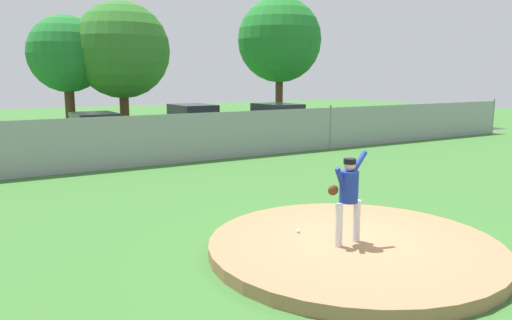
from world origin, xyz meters
TOP-DOWN VIEW (x-y plane):
  - ground_plane at (0.00, 6.00)m, footprint 80.00×80.00m
  - asphalt_strip at (0.00, 14.50)m, footprint 44.00×7.00m
  - pitchers_mound at (0.00, 0.00)m, footprint 5.10×5.10m
  - pitcher_youth at (-0.21, -0.05)m, footprint 0.79×0.32m
  - baseball at (-0.58, 0.86)m, footprint 0.07×0.07m
  - chainlink_fence at (0.00, 10.00)m, footprint 38.05×0.07m
  - parked_car_champagne at (-1.20, 14.57)m, footprint 1.89×4.22m
  - parked_car_white at (7.83, 14.52)m, footprint 2.01×4.71m
  - parked_car_teal at (3.38, 14.99)m, footprint 1.95×4.34m
  - traffic_cone_orange at (9.58, 16.81)m, footprint 0.40×0.40m
  - tree_bushy_near at (-0.43, 24.84)m, footprint 4.54×4.54m
  - tree_broad_left at (2.60, 23.89)m, footprint 5.82×5.82m
  - tree_leaning_west at (13.78, 23.43)m, footprint 5.97×5.97m

SIDE VIEW (x-z plane):
  - ground_plane at x=0.00m, z-range 0.00..0.00m
  - asphalt_strip at x=0.00m, z-range 0.00..0.01m
  - pitchers_mound at x=0.00m, z-range 0.00..0.22m
  - baseball at x=-0.58m, z-range 0.22..0.29m
  - traffic_cone_orange at x=9.58m, z-range -0.01..0.54m
  - parked_car_champagne at x=-1.20m, z-range -0.03..1.55m
  - parked_car_white at x=7.83m, z-range -0.04..1.68m
  - parked_car_teal at x=3.38m, z-range -0.05..1.74m
  - chainlink_fence at x=0.00m, z-range -0.05..1.82m
  - pitcher_youth at x=-0.21m, z-range 0.33..1.93m
  - tree_bushy_near at x=-0.43m, z-range 1.04..7.72m
  - tree_broad_left at x=2.60m, z-range 0.86..8.44m
  - tree_leaning_west at x=13.78m, z-range 1.32..9.96m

